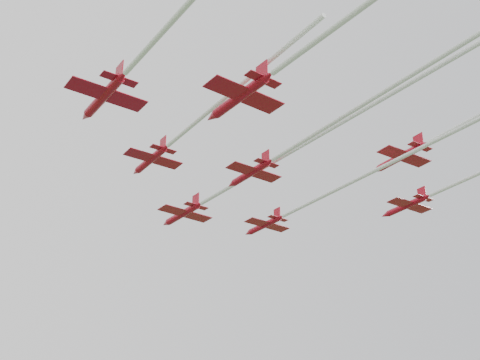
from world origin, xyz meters
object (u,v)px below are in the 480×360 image
jet_row4_left (320,38)px  jet_row3_mid (298,144)px  jet_row2_right (341,187)px  jet_row2_left (183,133)px  jet_row3_right (479,173)px  jet_lead (244,179)px  jet_row3_left (160,35)px  jet_row4_right (476,117)px

jet_row4_left → jet_row3_mid: bearing=53.9°
jet_row2_right → jet_row4_left: jet_row4_left is taller
jet_row2_left → jet_row3_mid: 15.35m
jet_row2_right → jet_row3_right: size_ratio=1.15×
jet_row2_right → jet_row3_right: 19.98m
jet_lead → jet_row3_left: jet_lead is taller
jet_row2_right → jet_row3_left: size_ratio=1.10×
jet_row2_left → jet_row3_left: (-11.14, -19.65, -1.57)m
jet_row3_left → jet_row3_right: 53.14m
jet_row4_right → jet_lead: bearing=116.5°
jet_lead → jet_row3_right: (28.36, -18.93, -0.69)m
jet_row3_mid → jet_row4_right: 22.62m
jet_row3_right → jet_row4_left: 42.12m
jet_row2_right → jet_row3_left: bearing=-160.5°
jet_row2_right → jet_row4_right: 21.54m
jet_row4_left → jet_row2_left: bearing=86.6°
jet_row3_left → jet_row3_mid: jet_row3_left is taller
jet_row3_mid → jet_row3_right: bearing=-15.7°
jet_row3_mid → jet_row4_left: size_ratio=0.82×
jet_row2_right → jet_row3_mid: 13.20m
jet_row2_right → jet_row4_left: size_ratio=1.12×
jet_row2_left → jet_row4_left: jet_row2_left is taller
jet_lead → jet_row3_left: bearing=-141.0°
jet_row4_left → jet_row3_left: bearing=139.9°
jet_row3_mid → jet_row4_right: jet_row4_right is taller
jet_lead → jet_row4_left: size_ratio=1.14×
jet_row3_right → jet_row4_right: size_ratio=1.03×
jet_row3_left → jet_row3_right: bearing=2.4°
jet_lead → jet_row2_right: 14.39m
jet_row3_left → jet_row4_right: 42.06m
jet_row2_left → jet_row3_mid: size_ratio=0.93×
jet_row2_right → jet_lead: bearing=136.4°
jet_lead → jet_row3_mid: 14.86m
jet_row3_right → jet_row3_mid: bearing=165.8°
jet_row3_right → jet_row4_right: bearing=-143.0°
jet_lead → jet_row3_right: jet_lead is taller
jet_row2_left → jet_row3_right: (41.43, -11.86, -1.33)m
jet_lead → jet_row2_left: jet_row2_left is taller
jet_lead → jet_row2_left: size_ratio=1.49×
jet_lead → jet_row4_right: size_ratio=1.20×
jet_row3_mid → jet_row4_left: (-10.57, -20.31, -0.74)m
jet_row3_left → jet_row4_left: (13.69, -8.38, -1.12)m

